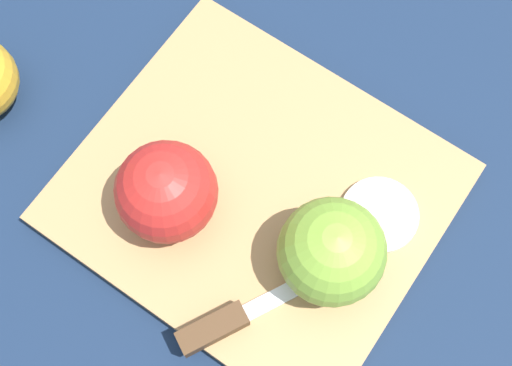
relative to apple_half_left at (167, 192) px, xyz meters
The scene contains 6 objects.
ground_plane 0.09m from the apple_half_left, 53.52° to the left, with size 4.00×4.00×0.00m, color #14233D.
cutting_board 0.09m from the apple_half_left, 53.52° to the left, with size 0.33×0.30×0.02m.
apple_half_left is the anchor object (origin of this frame).
apple_half_right 0.14m from the apple_half_left, 20.64° to the left, with size 0.09×0.09×0.09m.
knife 0.11m from the apple_half_left, 24.36° to the right, with size 0.06×0.13×0.02m.
apple_slice 0.18m from the apple_half_left, 39.00° to the left, with size 0.07×0.07×0.01m.
Camera 1 is at (0.13, -0.15, 0.59)m, focal length 50.00 mm.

